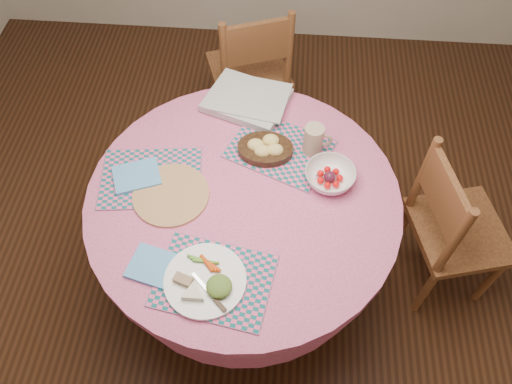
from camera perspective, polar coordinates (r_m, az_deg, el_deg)
ground at (r=2.60m, az=-1.11°, el=-9.82°), size 4.00×4.00×0.00m
dining_table at (r=2.11m, az=-1.35°, el=-3.40°), size 1.24×1.24×0.75m
chair_right at (r=2.37m, az=21.41°, el=-3.82°), size 0.48×0.50×0.89m
chair_back at (r=2.85m, az=-0.57°, el=13.67°), size 0.53×0.52×0.90m
placemat_front at (r=1.77m, az=-4.82°, el=-10.04°), size 0.45×0.36×0.01m
placemat_left at (r=2.04m, az=-11.90°, el=1.59°), size 0.43×0.34×0.01m
placemat_back at (r=2.09m, az=2.72°, el=4.92°), size 0.49×0.43×0.01m
wicker_trivet at (r=1.97m, az=-9.69°, el=-0.30°), size 0.30×0.30×0.01m
napkin_near at (r=1.82m, az=-11.46°, el=-8.38°), size 0.21×0.18×0.01m
napkin_far at (r=2.05m, az=-13.48°, el=1.81°), size 0.22×0.20×0.01m
dinner_plate at (r=1.75m, az=-5.66°, el=-10.09°), size 0.29×0.29×0.05m
bread_bowl at (r=2.05m, az=1.10°, el=5.07°), size 0.23×0.23×0.08m
latte_mug at (r=2.04m, az=6.65°, el=5.98°), size 0.12×0.08×0.13m
fruit_bowl at (r=1.99m, az=8.44°, el=1.78°), size 0.26×0.26×0.06m
newspaper_stack at (r=2.25m, az=-0.98°, el=10.51°), size 0.41×0.37×0.04m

